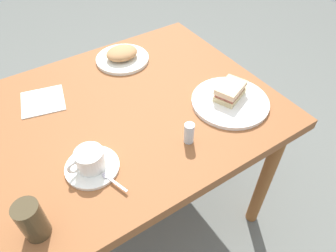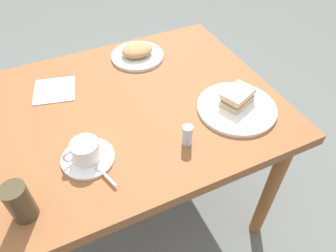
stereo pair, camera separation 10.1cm
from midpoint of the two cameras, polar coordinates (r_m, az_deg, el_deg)
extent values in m
plane|color=slate|center=(1.69, -7.57, -15.07)|extent=(6.00, 6.00, 0.00)
cube|color=brown|center=(1.15, -10.79, 2.15)|extent=(1.08, 0.84, 0.04)
cylinder|color=#93562A|center=(1.78, -0.55, 6.11)|extent=(0.06, 0.06, 0.67)
cylinder|color=#93562A|center=(1.63, -29.72, -6.33)|extent=(0.06, 0.06, 0.67)
cylinder|color=#93562A|center=(1.42, 15.36, -9.34)|extent=(0.06, 0.06, 0.67)
cylinder|color=white|center=(1.15, 8.77, 4.28)|extent=(0.28, 0.28, 0.01)
cube|color=#D3BA82|center=(1.15, 8.67, 5.57)|extent=(0.14, 0.11, 0.02)
cube|color=#AE5B4E|center=(1.14, 8.75, 6.19)|extent=(0.12, 0.11, 0.01)
cube|color=#D9B388|center=(1.13, 8.84, 6.81)|extent=(0.14, 0.11, 0.02)
cylinder|color=white|center=(0.98, -16.55, -7.33)|extent=(0.16, 0.16, 0.01)
cylinder|color=white|center=(0.95, -17.00, -5.99)|extent=(0.08, 0.08, 0.06)
cylinder|color=#A5794D|center=(0.93, -17.36, -4.92)|extent=(0.07, 0.07, 0.01)
torus|color=white|center=(0.94, -19.65, -7.25)|extent=(0.04, 0.01, 0.04)
cube|color=silver|center=(0.91, -12.43, -10.49)|extent=(0.03, 0.07, 0.00)
ellipsoid|color=silver|center=(0.94, -14.40, -8.88)|extent=(0.03, 0.03, 0.01)
cylinder|color=white|center=(1.38, -10.41, 11.83)|extent=(0.22, 0.22, 0.01)
ellipsoid|color=#B4804F|center=(1.36, -10.58, 12.84)|extent=(0.13, 0.11, 0.04)
cube|color=white|center=(1.25, -24.01, 4.05)|extent=(0.18, 0.18, 0.00)
cylinder|color=silver|center=(0.98, 0.92, -1.46)|extent=(0.03, 0.03, 0.07)
cylinder|color=#453924|center=(0.87, -26.75, -15.32)|extent=(0.06, 0.06, 0.12)
camera|label=1|loc=(0.05, -92.87, -2.90)|focal=33.51mm
camera|label=2|loc=(0.05, 87.13, 2.90)|focal=33.51mm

